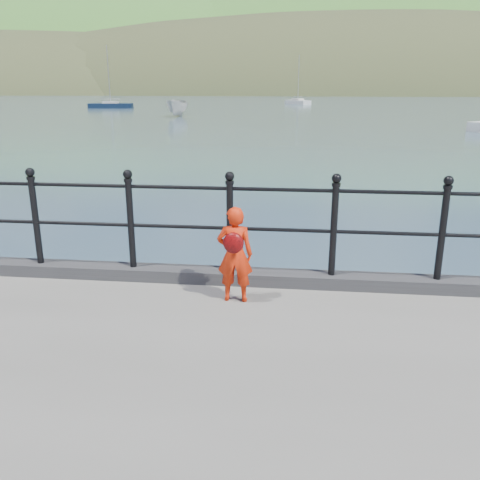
# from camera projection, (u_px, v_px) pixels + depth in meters

# --- Properties ---
(ground) EXTENTS (600.00, 600.00, 0.00)m
(ground) POSITION_uv_depth(u_px,v_px,m) (187.00, 347.00, 6.65)
(ground) COLOR #2D4251
(ground) RESTS_ON ground
(kerb) EXTENTS (60.00, 0.30, 0.15)m
(kerb) POSITION_uv_depth(u_px,v_px,m) (182.00, 274.00, 6.19)
(kerb) COLOR #28282B
(kerb) RESTS_ON quay
(railing) EXTENTS (18.11, 0.11, 1.20)m
(railing) POSITION_uv_depth(u_px,v_px,m) (179.00, 214.00, 5.97)
(railing) COLOR black
(railing) RESTS_ON kerb
(far_shore) EXTENTS (830.00, 200.00, 156.00)m
(far_shore) POSITION_uv_depth(u_px,v_px,m) (379.00, 143.00, 236.40)
(far_shore) COLOR #333A21
(far_shore) RESTS_ON ground
(child) EXTENTS (0.39, 0.32, 1.06)m
(child) POSITION_uv_depth(u_px,v_px,m) (235.00, 254.00, 5.47)
(child) COLOR red
(child) RESTS_ON quay
(launch_white) EXTENTS (1.90, 4.80, 1.84)m
(launch_white) POSITION_uv_depth(u_px,v_px,m) (178.00, 108.00, 54.26)
(launch_white) COLOR silver
(launch_white) RESTS_ON ground
(sailboat_left) EXTENTS (6.45, 2.68, 8.87)m
(sailboat_left) POSITION_uv_depth(u_px,v_px,m) (111.00, 106.00, 74.10)
(sailboat_left) COLOR black
(sailboat_left) RESTS_ON ground
(sailboat_deep) EXTENTS (4.70, 5.57, 8.44)m
(sailboat_deep) POSITION_uv_depth(u_px,v_px,m) (298.00, 102.00, 89.61)
(sailboat_deep) COLOR silver
(sailboat_deep) RESTS_ON ground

